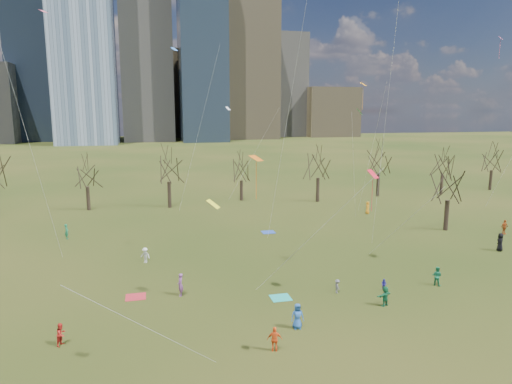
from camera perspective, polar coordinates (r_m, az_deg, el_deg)
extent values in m
plane|color=black|center=(35.36, 4.74, -14.64)|extent=(500.00, 500.00, 0.00)
cube|color=slate|center=(226.18, -21.04, 20.74)|extent=(26.00, 26.00, 118.00)
cube|color=slate|center=(237.71, -13.60, 17.75)|extent=(24.00, 24.00, 95.00)
cube|color=#384C66|center=(230.31, -6.77, 19.47)|extent=(22.00, 22.00, 105.00)
cube|color=#726347|center=(252.48, -0.96, 14.93)|extent=(28.00, 28.00, 72.00)
cube|color=#384C66|center=(255.94, -25.50, 13.12)|extent=(25.00, 25.00, 65.00)
cube|color=slate|center=(272.90, 3.60, 13.08)|extent=(22.00, 22.00, 58.00)
cube|color=#726347|center=(271.02, -10.61, 11.89)|extent=(30.00, 30.00, 48.00)
cube|color=#726347|center=(276.28, 8.91, 9.83)|extent=(30.00, 28.00, 28.00)
cylinder|color=black|center=(73.13, -20.24, -0.75)|extent=(0.52, 0.52, 3.60)
cylinder|color=black|center=(71.66, -10.78, -0.33)|extent=(0.54, 0.54, 4.05)
cylinder|color=black|center=(76.14, -1.84, 0.20)|extent=(0.51, 0.51, 3.38)
cylinder|color=black|center=(75.69, 7.72, 0.28)|extent=(0.54, 0.54, 3.96)
cylinder|color=black|center=(82.51, 15.00, 0.90)|extent=(0.54, 0.54, 4.14)
cylinder|color=black|center=(88.10, 22.18, 0.85)|extent=(0.52, 0.52, 3.51)
cylinder|color=black|center=(97.05, 27.26, 1.33)|extent=(0.53, 0.53, 3.74)
cylinder|color=black|center=(61.87, 22.71, -2.70)|extent=(0.53, 0.53, 3.83)
cube|color=teal|center=(37.57, 3.09, -13.06)|extent=(1.60, 1.50, 0.03)
cube|color=#2241A3|center=(56.55, 1.55, -5.04)|extent=(1.60, 1.50, 0.03)
cube|color=#AC222C|center=(38.90, -14.81, -12.56)|extent=(1.60, 1.50, 0.03)
imported|color=#275AAA|center=(32.53, 5.20, -15.20)|extent=(0.93, 0.65, 1.80)
imported|color=red|center=(32.87, -23.16, -16.03)|extent=(0.83, 0.91, 1.50)
imported|color=#5D5C61|center=(38.82, 10.13, -11.52)|extent=(0.45, 0.76, 1.16)
imported|color=#F3581B|center=(29.76, 2.37, -17.92)|extent=(1.01, 0.63, 1.61)
imported|color=#197044|center=(37.19, 15.84, -12.41)|extent=(1.52, 0.96, 1.56)
imported|color=black|center=(55.44, 28.22, -5.54)|extent=(0.97, 1.13, 1.96)
imported|color=#8F4C98|center=(38.09, -9.44, -11.36)|extent=(0.47, 0.70, 1.87)
imported|color=#29249F|center=(40.34, 15.71, -11.07)|extent=(0.57, 0.58, 0.95)
imported|color=silver|center=(46.65, -13.69, -7.68)|extent=(1.14, 1.01, 1.53)
imported|color=#BA4E1A|center=(63.19, 28.63, -3.86)|extent=(1.08, 0.55, 1.77)
imported|color=orange|center=(68.41, 13.77, -1.90)|extent=(0.87, 1.03, 1.80)
imported|color=#1B7A4F|center=(57.90, -22.59, -4.58)|extent=(0.51, 0.70, 1.77)
imported|color=#19724C|center=(42.67, 21.67, -9.72)|extent=(0.99, 1.03, 1.66)
plane|color=orange|center=(32.95, 0.03, 4.25)|extent=(1.33, 1.31, 0.37)
cylinder|color=silver|center=(31.43, 7.13, -5.42)|extent=(6.24, 7.16, 10.03)
cylinder|color=orange|center=(33.16, 0.03, 1.42)|extent=(0.04, 0.04, 2.70)
cylinder|color=silver|center=(44.50, 15.83, 8.14)|extent=(1.11, 4.96, 24.30)
plane|color=red|center=(43.39, 14.42, 2.20)|extent=(1.44, 1.34, 0.77)
cylinder|color=silver|center=(41.25, 17.93, -3.79)|extent=(1.99, 7.81, 7.66)
cylinder|color=red|center=(43.68, 14.31, -0.30)|extent=(0.04, 0.04, 3.15)
plane|color=#EF5873|center=(45.25, -25.02, 19.79)|extent=(0.99, 0.99, 0.30)
cylinder|color=silver|center=(42.33, -26.53, 5.62)|extent=(2.94, 5.15, 21.70)
cylinder|color=silver|center=(43.28, 5.11, 15.94)|extent=(2.77, 9.55, 35.62)
plane|color=#28AF5F|center=(58.56, 12.82, 9.77)|extent=(0.99, 1.23, 0.80)
cylinder|color=silver|center=(56.30, 12.11, 3.01)|extent=(3.15, 4.40, 13.29)
plane|color=blue|center=(61.83, -10.18, 17.19)|extent=(1.26, 1.23, 0.48)
cylinder|color=silver|center=(58.83, -7.24, 7.30)|extent=(5.02, 5.65, 21.17)
plane|color=orange|center=(62.16, 13.27, 12.99)|extent=(1.18, 1.15, 0.46)
cylinder|color=silver|center=(58.91, 14.23, 4.94)|extent=(0.70, 7.25, 16.80)
cylinder|color=orange|center=(62.09, 13.20, 11.36)|extent=(0.04, 0.04, 3.00)
plane|color=#F6F526|center=(23.21, -5.36, -1.50)|extent=(0.86, 0.91, 0.42)
cylinder|color=silver|center=(19.75, -11.42, -17.27)|extent=(5.63, 9.90, 8.74)
plane|color=#E85582|center=(72.13, 28.26, 16.62)|extent=(0.96, 0.91, 0.52)
cylinder|color=#E85582|center=(71.96, 28.17, 15.49)|extent=(0.04, 0.04, 2.40)
plane|color=silver|center=(68.86, -3.52, 10.39)|extent=(1.00, 0.97, 0.52)
cylinder|color=silver|center=(65.29, -0.49, 4.38)|extent=(5.26, 9.05, 13.76)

